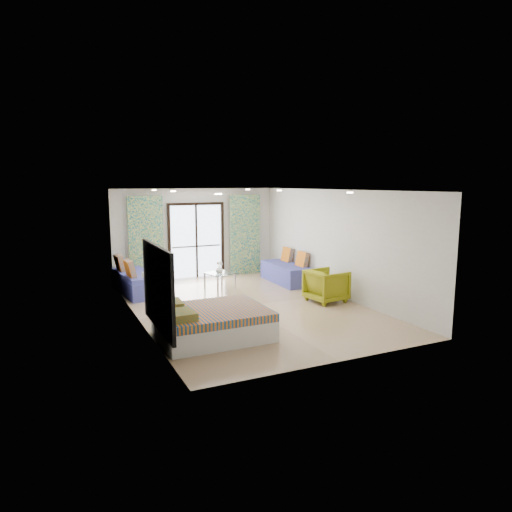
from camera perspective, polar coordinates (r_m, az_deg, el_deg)
name	(u,v)px	position (r m, az deg, el deg)	size (l,w,h in m)	color
floor	(246,306)	(10.80, -1.27, -6.24)	(5.00, 7.50, 0.01)	#A18260
ceiling	(245,190)	(10.41, -1.32, 8.23)	(5.00, 7.50, 0.01)	silver
wall_back	(196,233)	(14.01, -7.52, 2.85)	(5.00, 0.01, 2.70)	silver
wall_front	(342,280)	(7.30, 10.70, -2.97)	(5.00, 0.01, 2.70)	silver
wall_left	(136,256)	(9.80, -14.80, -0.05)	(0.01, 7.50, 2.70)	silver
wall_right	(336,243)	(11.75, 9.93, 1.59)	(0.01, 7.50, 2.70)	silver
balcony_door	(196,236)	(13.99, -7.47, 2.46)	(1.76, 0.08, 2.28)	black
balcony_rail	(196,246)	(14.04, -7.46, 1.22)	(1.52, 0.03, 0.04)	#595451
curtain_left	(146,240)	(13.46, -13.57, 1.99)	(1.00, 0.10, 2.50)	silver
curtain_right	(245,235)	(14.40, -1.39, 2.69)	(1.00, 0.10, 2.50)	silver
downlight_a	(218,194)	(8.03, -4.73, 7.73)	(0.12, 0.12, 0.02)	#FFE0B2
downlight_b	(350,193)	(9.39, 11.65, 7.77)	(0.12, 0.12, 0.02)	#FFE0B2
downlight_c	(173,191)	(10.90, -10.30, 7.97)	(0.12, 0.12, 0.02)	#FFE0B2
downlight_d	(279,190)	(11.93, 2.94, 8.19)	(0.12, 0.12, 0.02)	#FFE0B2
downlight_e	(154,190)	(12.84, -12.63, 8.05)	(0.12, 0.12, 0.02)	#FFE0B2
downlight_f	(248,189)	(13.72, -1.03, 8.32)	(0.12, 0.12, 0.02)	#FFE0B2
headboard	(158,288)	(8.17, -12.20, -3.89)	(0.06, 2.10, 1.50)	black
switch_plate	(143,275)	(9.37, -13.99, -2.30)	(0.02, 0.10, 0.10)	silver
bed	(211,323)	(8.63, -5.59, -8.28)	(1.98, 1.61, 0.68)	silver
daybed_left	(135,282)	(12.32, -14.84, -3.15)	(0.99, 2.07, 0.98)	#3E4395
daybed_right	(287,272)	(13.27, 3.86, -2.04)	(0.80, 1.96, 0.96)	#3E4395
coffee_table	(220,274)	(12.45, -4.56, -2.32)	(0.84, 0.84, 0.78)	silver
vase	(219,270)	(12.36, -4.63, -1.70)	(0.20, 0.21, 0.20)	white
armchair	(327,284)	(11.22, 8.81, -3.48)	(0.84, 0.79, 0.87)	olive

